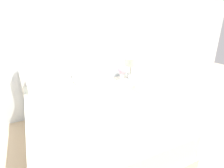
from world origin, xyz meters
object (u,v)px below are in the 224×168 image
object	(u,v)px
bed	(88,123)
table_lamp	(131,64)
nightstand	(129,91)
flower_vase	(122,71)
teacup	(130,78)

from	to	relation	value
bed	table_lamp	distance (m)	1.52
nightstand	flower_vase	bearing A→B (deg)	-179.67
nightstand	flower_vase	world-z (taller)	flower_vase
nightstand	teacup	world-z (taller)	teacup
table_lamp	flower_vase	xyz separation A→B (m)	(-0.21, -0.04, -0.11)
flower_vase	table_lamp	bearing A→B (deg)	10.09
nightstand	flower_vase	xyz separation A→B (m)	(-0.16, -0.00, 0.43)
nightstand	table_lamp	xyz separation A→B (m)	(0.05, 0.04, 0.54)
flower_vase	bed	bearing A→B (deg)	-140.00
nightstand	table_lamp	distance (m)	0.55
nightstand	bed	bearing A→B (deg)	-144.24
bed	flower_vase	size ratio (longest dim) A/B	8.71
teacup	bed	bearing A→B (deg)	-146.30
nightstand	table_lamp	world-z (taller)	table_lamp
bed	nightstand	distance (m)	1.38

